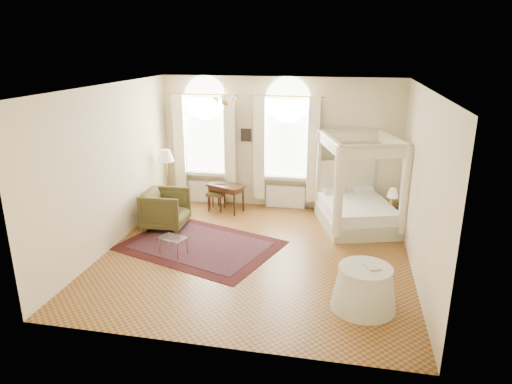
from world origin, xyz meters
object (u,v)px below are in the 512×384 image
(nightstand, at_px, (388,215))
(floor_lamp, at_px, (166,159))
(writing_desk, at_px, (226,188))
(coffee_table, at_px, (173,239))
(stool, at_px, (216,195))
(canopy_bed, at_px, (357,207))
(armchair, at_px, (166,209))
(side_table, at_px, (364,288))

(nightstand, xyz_separation_m, floor_lamp, (-5.40, 0.11, 1.05))
(writing_desk, bearing_deg, coffee_table, -98.06)
(nightstand, relative_size, stool, 1.18)
(stool, relative_size, coffee_table, 0.79)
(floor_lamp, bearing_deg, canopy_bed, -2.45)
(nightstand, bearing_deg, coffee_table, -151.62)
(armchair, bearing_deg, coffee_table, -154.99)
(nightstand, height_order, coffee_table, nightstand)
(canopy_bed, distance_m, side_table, 3.49)
(writing_desk, bearing_deg, canopy_bed, -7.65)
(coffee_table, distance_m, floor_lamp, 2.86)
(stool, xyz_separation_m, armchair, (-0.82, -1.33, 0.03))
(nightstand, xyz_separation_m, armchair, (-5.02, -0.99, 0.15))
(canopy_bed, relative_size, stool, 4.72)
(canopy_bed, distance_m, stool, 3.50)
(armchair, bearing_deg, stool, -34.16)
(coffee_table, bearing_deg, stool, 87.20)
(coffee_table, bearing_deg, side_table, -18.60)
(side_table, bearing_deg, floor_lamp, 142.32)
(floor_lamp, height_order, side_table, floor_lamp)
(writing_desk, relative_size, side_table, 0.99)
(writing_desk, xyz_separation_m, coffee_table, (-0.38, -2.68, -0.26))
(stool, height_order, coffee_table, stool)
(canopy_bed, distance_m, writing_desk, 3.26)
(stool, xyz_separation_m, coffee_table, (-0.13, -2.67, -0.08))
(floor_lamp, bearing_deg, side_table, -37.68)
(nightstand, distance_m, writing_desk, 3.97)
(coffee_table, bearing_deg, floor_lamp, 113.78)
(writing_desk, distance_m, floor_lamp, 1.65)
(floor_lamp, distance_m, side_table, 6.11)
(stool, xyz_separation_m, side_table, (3.57, -3.91, -0.06))
(armchair, bearing_deg, canopy_bed, -80.47)
(canopy_bed, bearing_deg, floor_lamp, 177.55)
(nightstand, height_order, writing_desk, writing_desk)
(armchair, xyz_separation_m, side_table, (4.39, -2.59, -0.09))
(writing_desk, distance_m, coffee_table, 2.72)
(stool, relative_size, side_table, 0.47)
(writing_desk, height_order, side_table, side_table)
(armchair, height_order, side_table, armchair)
(side_table, bearing_deg, nightstand, 80.08)
(canopy_bed, bearing_deg, nightstand, 7.38)
(nightstand, bearing_deg, stool, 175.46)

